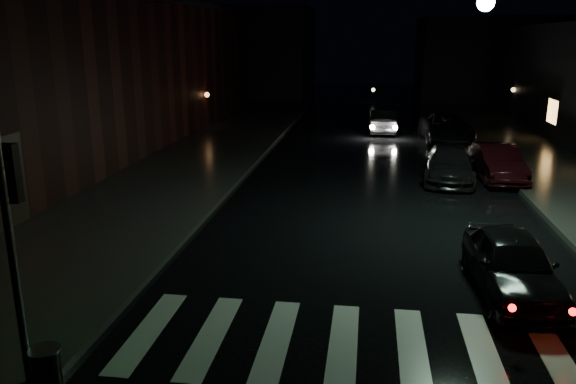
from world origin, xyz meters
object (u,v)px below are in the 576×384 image
at_px(parked_car_b, 497,163).
at_px(parked_car_c, 449,164).
at_px(parked_car_d, 446,128).
at_px(oncoming_car, 383,121).
at_px(parked_car_a, 512,264).

xyz_separation_m(parked_car_b, parked_car_c, (-1.80, -0.30, -0.03)).
bearing_deg(parked_car_c, parked_car_b, 15.89).
height_order(parked_car_b, parked_car_d, parked_car_d).
height_order(parked_car_b, parked_car_c, parked_car_b).
bearing_deg(oncoming_car, parked_car_a, 95.85).
distance_m(parked_car_c, parked_car_d, 8.55).
height_order(parked_car_a, parked_car_c, parked_car_a).
bearing_deg(parked_car_b, parked_car_c, -172.84).
height_order(parked_car_c, oncoming_car, oncoming_car).
distance_m(parked_car_a, oncoming_car, 20.88).
height_order(parked_car_c, parked_car_d, parked_car_d).
xyz_separation_m(parked_car_c, parked_car_d, (0.94, 8.50, 0.07)).
height_order(parked_car_b, oncoming_car, parked_car_b).
bearing_deg(parked_car_a, parked_car_b, 77.78).
height_order(parked_car_a, parked_car_b, parked_car_b).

